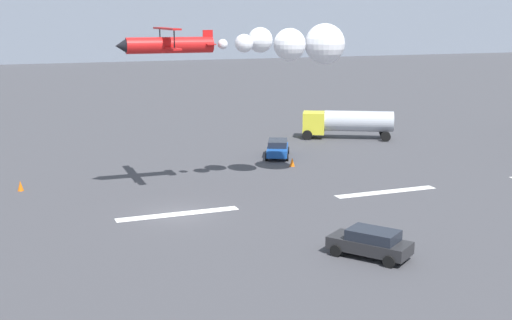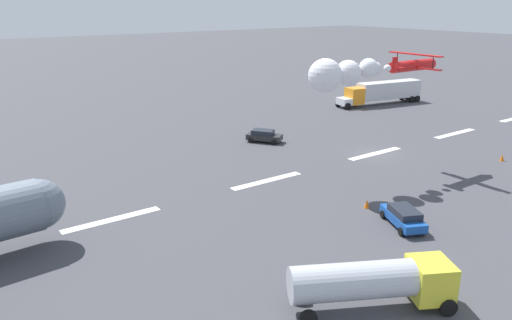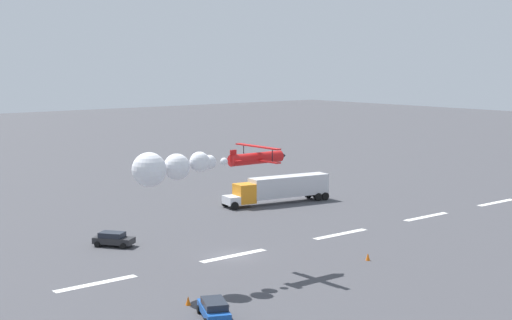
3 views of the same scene
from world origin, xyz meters
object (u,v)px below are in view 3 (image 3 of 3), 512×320
semi_truck_orange (280,188)px  followme_car_yellow (113,239)px  stunt_biplane_red (182,166)px  traffic_cone_far (188,301)px  airport_staff_sedan (214,309)px  traffic_cone_near (368,257)px

semi_truck_orange → followme_car_yellow: semi_truck_orange is taller
stunt_biplane_red → traffic_cone_far: size_ratio=22.26×
stunt_biplane_red → airport_staff_sedan: bearing=68.8°
stunt_biplane_red → semi_truck_orange: 40.47m
followme_car_yellow → airport_staff_sedan: same height
semi_truck_orange → followme_car_yellow: 31.15m
stunt_biplane_red → followme_car_yellow: size_ratio=3.70×
semi_truck_orange → followme_car_yellow: (30.21, 7.48, -1.33)m
stunt_biplane_red → airport_staff_sedan: (3.79, 9.78, -9.68)m
stunt_biplane_red → traffic_cone_near: size_ratio=22.26×
traffic_cone_near → traffic_cone_far: same height
traffic_cone_near → stunt_biplane_red: bearing=-16.4°
followme_car_yellow → airport_staff_sedan: 26.22m
traffic_cone_far → followme_car_yellow: bearing=-103.5°
stunt_biplane_red → airport_staff_sedan: stunt_biplane_red is taller
traffic_cone_far → traffic_cone_near: bearing=-179.2°
traffic_cone_far → airport_staff_sedan: bearing=84.6°
traffic_cone_far → semi_truck_orange: bearing=-140.6°
stunt_biplane_red → semi_truck_orange: stunt_biplane_red is taller
stunt_biplane_red → traffic_cone_near: 21.63m
followme_car_yellow → traffic_cone_far: bearing=76.5°
semi_truck_orange → airport_staff_sedan: 48.76m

